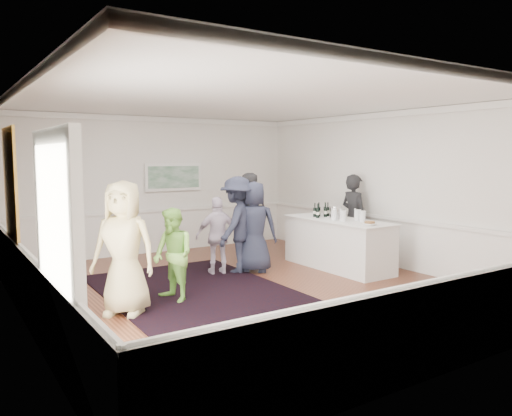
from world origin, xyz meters
TOP-DOWN VIEW (x-y plane):
  - floor at (0.00, 0.00)m, footprint 8.00×8.00m
  - ceiling at (0.00, 0.00)m, footprint 7.00×8.00m
  - wall_left at (-3.50, 0.00)m, footprint 0.02×8.00m
  - wall_right at (3.50, 0.00)m, footprint 0.02×8.00m
  - wall_back at (0.00, 4.00)m, footprint 7.00×0.02m
  - wall_front at (0.00, -4.00)m, footprint 7.00×0.02m
  - wainscoting at (0.00, 0.00)m, footprint 7.00×8.00m
  - mirror at (-3.45, 1.30)m, footprint 0.05×1.25m
  - doorway at (-3.45, -1.90)m, footprint 0.10×1.78m
  - landscape_painting at (0.40, 3.95)m, footprint 1.44×0.06m
  - area_rug at (-0.81, 0.53)m, footprint 2.93×3.81m
  - serving_table at (2.41, 0.35)m, footprint 0.94×2.47m
  - bartender at (3.20, 0.72)m, footprint 0.46×0.69m
  - guest_tan at (-2.21, -0.20)m, footprint 1.12×1.10m
  - guest_green at (-1.35, 0.02)m, footprint 0.68×0.80m
  - guest_lilac at (0.12, 1.23)m, footprint 0.95×0.58m
  - guest_dark_a at (0.52, 1.17)m, footprint 1.41×1.26m
  - guest_dark_b at (1.22, 1.94)m, footprint 0.84×0.77m
  - guest_navy at (0.80, 1.00)m, footprint 1.04×0.99m
  - wine_bottles at (2.41, 0.89)m, footprint 0.46×0.32m
  - juice_pitchers at (2.38, 0.05)m, footprint 0.46×0.63m
  - ice_bucket at (2.46, 0.50)m, footprint 0.26×0.26m
  - nut_bowl at (2.29, -0.63)m, footprint 0.25×0.25m

SIDE VIEW (x-z plane):
  - floor at x=0.00m, z-range 0.00..0.00m
  - area_rug at x=-0.81m, z-range 0.00..0.02m
  - wainscoting at x=0.00m, z-range 0.00..1.00m
  - serving_table at x=2.41m, z-range 0.00..1.01m
  - guest_green at x=-1.35m, z-range 0.00..1.48m
  - guest_lilac at x=0.12m, z-range 0.00..1.51m
  - guest_navy at x=0.80m, z-range 0.00..1.79m
  - guest_dark_a at x=0.52m, z-range 0.00..1.89m
  - bartender at x=3.20m, z-range 0.00..1.89m
  - guest_dark_b at x=1.22m, z-range 0.00..1.92m
  - guest_tan at x=-2.21m, z-range 0.00..1.94m
  - nut_bowl at x=2.29m, z-range 1.00..1.08m
  - ice_bucket at x=2.46m, z-range 1.00..1.24m
  - juice_pitchers at x=2.38m, z-range 1.00..1.24m
  - wine_bottles at x=2.41m, z-range 1.00..1.31m
  - doorway at x=-3.45m, z-range 0.14..2.70m
  - wall_left at x=-3.50m, z-range 0.00..3.20m
  - wall_right at x=3.50m, z-range 0.00..3.20m
  - wall_back at x=0.00m, z-range 0.00..3.20m
  - wall_front at x=0.00m, z-range 0.00..3.20m
  - landscape_painting at x=0.40m, z-range 1.45..2.11m
  - mirror at x=-3.45m, z-range 0.88..2.73m
  - ceiling at x=0.00m, z-range 3.19..3.21m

